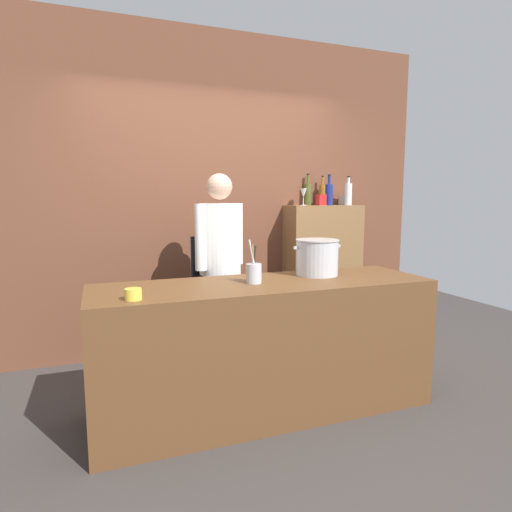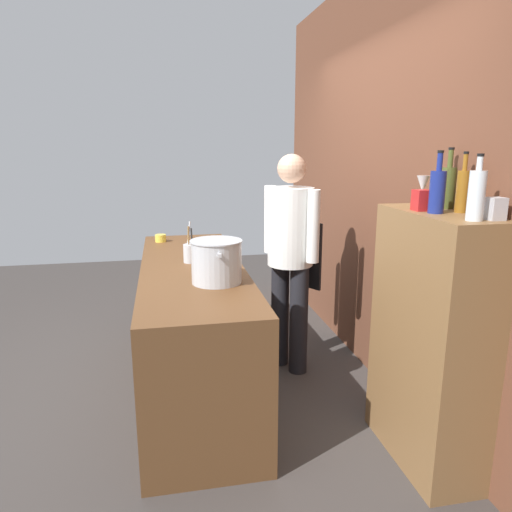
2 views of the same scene
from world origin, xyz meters
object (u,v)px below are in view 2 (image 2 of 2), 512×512
Objects in this scene: wine_glass_short at (423,185)px; spice_tin_silver at (495,209)px; wine_bottle_cobalt at (437,190)px; wine_bottle_olive at (448,186)px; stockpot_large at (216,261)px; wine_bottle_clear at (476,195)px; butter_jar at (161,238)px; spice_tin_red at (422,200)px; utensil_crock at (190,253)px; chef at (291,248)px; wine_bottle_amber at (463,190)px.

wine_glass_short is 0.51m from spice_tin_silver.
wine_bottle_olive reaches higher than wine_bottle_cobalt.
wine_bottle_clear reaches higher than stockpot_large.
wine_bottle_cobalt reaches higher than wine_bottle_clear.
butter_jar is 0.56× the size of wine_glass_short.
spice_tin_red is at bearing -72.66° from wine_bottle_olive.
spice_tin_silver is (1.46, 1.28, 0.47)m from utensil_crock.
wine_bottle_cobalt is 0.26m from wine_glass_short.
butter_jar is (-0.79, -0.21, -0.04)m from utensil_crock.
spice_tin_silver is at bearing 33.49° from butter_jar.
utensil_crock is 0.96× the size of wine_bottle_cobalt.
spice_tin_red reaches higher than butter_jar.
wine_bottle_cobalt is (-0.25, -0.04, -0.00)m from wine_bottle_clear.
wine_bottle_clear is (2.25, 1.39, 0.58)m from butter_jar.
stockpot_large is (0.57, -0.62, 0.07)m from chef.
wine_bottle_cobalt is at bearing -151.25° from spice_tin_silver.
wine_bottle_clear is at bearing -22.23° from wine_bottle_amber.
spice_tin_red is at bearing 34.97° from butter_jar.
chef reaches higher than spice_tin_red.
chef reaches higher than spice_tin_silver.
butter_jar is at bearing 20.23° from chef.
spice_tin_silver reaches higher than butter_jar.
chef is 5.66× the size of utensil_crock.
wine_glass_short reaches higher than utensil_crock.
wine_bottle_amber reaches higher than chef.
wine_bottle_olive is 0.41m from spice_tin_silver.
wine_glass_short is at bearing 173.66° from chef.
wine_bottle_amber is 2.94× the size of spice_tin_silver.
wine_bottle_amber is at bearing 46.49° from utensil_crock.
spice_tin_silver is (0.40, -0.02, -0.07)m from wine_bottle_olive.
butter_jar is at bearing -165.74° from stockpot_large.
wine_bottle_olive is 0.16m from wine_bottle_amber.
wine_bottle_olive reaches higher than chef.
wine_bottle_clear is (0.92, 1.05, 0.48)m from stockpot_large.
chef is 1.65m from spice_tin_silver.
wine_bottle_clear is at bearing -3.58° from wine_glass_short.
spice_tin_silver is at bearing 7.84° from wine_glass_short.
stockpot_large is at bearing -123.52° from wine_bottle_cobalt.
wine_bottle_olive is (-0.15, 0.16, 0.00)m from wine_bottle_cobalt.
wine_glass_short is at bearing -136.84° from wine_bottle_olive.
spice_tin_red is (0.57, 0.99, 0.41)m from stockpot_large.
wine_glass_short is at bearing 68.65° from stockpot_large.
wine_bottle_clear reaches higher than spice_tin_silver.
wine_bottle_amber is 2.81× the size of spice_tin_red.
wine_bottle_olive is at bearing 107.34° from spice_tin_red.
butter_jar is at bearing -140.76° from wine_bottle_olive.
spice_tin_red is (1.91, 1.33, 0.51)m from butter_jar.
wine_bottle_cobalt is 0.14m from wine_bottle_amber.
spice_tin_red reaches higher than spice_tin_silver.
wine_bottle_cobalt reaches higher than spice_tin_silver.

